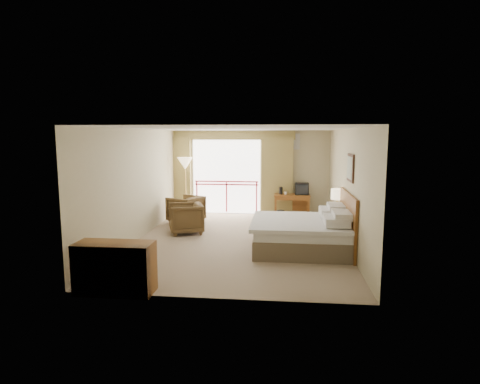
# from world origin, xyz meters

# --- Properties ---
(floor) EXTENTS (7.00, 7.00, 0.00)m
(floor) POSITION_xyz_m (0.00, 0.00, 0.00)
(floor) COLOR gray
(floor) RESTS_ON ground
(ceiling) EXTENTS (7.00, 7.00, 0.00)m
(ceiling) POSITION_xyz_m (0.00, 0.00, 2.70)
(ceiling) COLOR white
(ceiling) RESTS_ON wall_back
(wall_back) EXTENTS (5.00, 0.00, 5.00)m
(wall_back) POSITION_xyz_m (0.00, 3.50, 1.35)
(wall_back) COLOR #C5B992
(wall_back) RESTS_ON ground
(wall_front) EXTENTS (5.00, 0.00, 5.00)m
(wall_front) POSITION_xyz_m (0.00, -3.50, 1.35)
(wall_front) COLOR #C5B992
(wall_front) RESTS_ON ground
(wall_left) EXTENTS (0.00, 7.00, 7.00)m
(wall_left) POSITION_xyz_m (-2.50, 0.00, 1.35)
(wall_left) COLOR #C5B992
(wall_left) RESTS_ON ground
(wall_right) EXTENTS (0.00, 7.00, 7.00)m
(wall_right) POSITION_xyz_m (2.50, 0.00, 1.35)
(wall_right) COLOR #C5B992
(wall_right) RESTS_ON ground
(balcony_door) EXTENTS (2.40, 0.00, 2.40)m
(balcony_door) POSITION_xyz_m (-0.80, 3.48, 1.20)
(balcony_door) COLOR white
(balcony_door) RESTS_ON wall_back
(balcony_railing) EXTENTS (2.09, 0.03, 1.02)m
(balcony_railing) POSITION_xyz_m (-0.80, 3.46, 0.81)
(balcony_railing) COLOR red
(balcony_railing) RESTS_ON wall_back
(curtain_left) EXTENTS (1.00, 0.26, 2.50)m
(curtain_left) POSITION_xyz_m (-2.45, 3.35, 1.25)
(curtain_left) COLOR olive
(curtain_left) RESTS_ON wall_back
(curtain_right) EXTENTS (1.00, 0.26, 2.50)m
(curtain_right) POSITION_xyz_m (0.85, 3.35, 1.25)
(curtain_right) COLOR olive
(curtain_right) RESTS_ON wall_back
(valance) EXTENTS (4.40, 0.22, 0.28)m
(valance) POSITION_xyz_m (-0.80, 3.38, 2.55)
(valance) COLOR olive
(valance) RESTS_ON wall_back
(hvac_vent) EXTENTS (0.50, 0.04, 0.50)m
(hvac_vent) POSITION_xyz_m (1.30, 3.47, 2.35)
(hvac_vent) COLOR silver
(hvac_vent) RESTS_ON wall_back
(bed) EXTENTS (2.13, 2.06, 0.97)m
(bed) POSITION_xyz_m (1.50, -0.60, 0.38)
(bed) COLOR brown
(bed) RESTS_ON floor
(headboard) EXTENTS (0.06, 2.10, 1.30)m
(headboard) POSITION_xyz_m (2.46, -0.60, 0.65)
(headboard) COLOR brown
(headboard) RESTS_ON wall_right
(framed_art) EXTENTS (0.04, 0.72, 0.60)m
(framed_art) POSITION_xyz_m (2.47, -0.60, 1.85)
(framed_art) COLOR black
(framed_art) RESTS_ON wall_right
(nightstand) EXTENTS (0.50, 0.58, 0.66)m
(nightstand) POSITION_xyz_m (2.38, 0.56, 0.33)
(nightstand) COLOR brown
(nightstand) RESTS_ON floor
(table_lamp) EXTENTS (0.31, 0.31, 0.55)m
(table_lamp) POSITION_xyz_m (2.38, 0.61, 1.09)
(table_lamp) COLOR tan
(table_lamp) RESTS_ON nightstand
(phone) EXTENTS (0.17, 0.13, 0.08)m
(phone) POSITION_xyz_m (2.33, 0.41, 0.70)
(phone) COLOR black
(phone) RESTS_ON nightstand
(desk) EXTENTS (1.11, 0.53, 0.72)m
(desk) POSITION_xyz_m (1.32, 3.06, 0.56)
(desk) COLOR brown
(desk) RESTS_ON floor
(tv) EXTENTS (0.41, 0.33, 0.37)m
(tv) POSITION_xyz_m (1.62, 3.01, 0.91)
(tv) COLOR black
(tv) RESTS_ON desk
(coffee_maker) EXTENTS (0.12, 0.12, 0.23)m
(coffee_maker) POSITION_xyz_m (0.97, 3.01, 0.83)
(coffee_maker) COLOR black
(coffee_maker) RESTS_ON desk
(cup) EXTENTS (0.08, 0.08, 0.10)m
(cup) POSITION_xyz_m (1.12, 2.96, 0.77)
(cup) COLOR white
(cup) RESTS_ON desk
(wastebasket) EXTENTS (0.28, 0.28, 0.29)m
(wastebasket) POSITION_xyz_m (0.98, 2.57, 0.15)
(wastebasket) COLOR black
(wastebasket) RESTS_ON floor
(armchair_far) EXTENTS (1.16, 1.15, 0.79)m
(armchair_far) POSITION_xyz_m (-1.79, 1.91, 0.00)
(armchair_far) COLOR #47331C
(armchair_far) RESTS_ON floor
(armchair_near) EXTENTS (1.09, 1.08, 0.78)m
(armchair_near) POSITION_xyz_m (-1.48, 0.65, 0.00)
(armchair_near) COLOR #47331C
(armchair_near) RESTS_ON floor
(side_table) EXTENTS (0.46, 0.46, 0.50)m
(side_table) POSITION_xyz_m (-1.96, 1.47, 0.34)
(side_table) COLOR black
(side_table) RESTS_ON floor
(book) EXTENTS (0.24, 0.28, 0.02)m
(book) POSITION_xyz_m (-1.96, 1.47, 0.50)
(book) COLOR white
(book) RESTS_ON side_table
(floor_lamp) EXTENTS (0.47, 0.47, 1.86)m
(floor_lamp) POSITION_xyz_m (-2.03, 2.89, 1.60)
(floor_lamp) COLOR tan
(floor_lamp) RESTS_ON floor
(dresser) EXTENTS (1.25, 0.53, 0.83)m
(dresser) POSITION_xyz_m (-1.67, -3.44, 0.42)
(dresser) COLOR brown
(dresser) RESTS_ON floor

